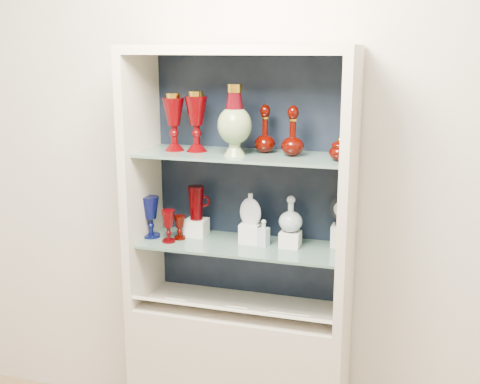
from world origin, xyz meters
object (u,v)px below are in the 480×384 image
(ruby_decanter_a, at_px, (265,126))
(cobalt_goblet, at_px, (151,217))
(pedestal_lamp_left, at_px, (196,122))
(ruby_goblet_tall, at_px, (168,226))
(ruby_decanter_b, at_px, (293,129))
(ruby_goblet_small, at_px, (180,227))
(lidded_bowl, at_px, (340,149))
(enamel_urn, at_px, (235,120))
(ruby_pitcher, at_px, (196,203))
(pedestal_lamp_right, at_px, (174,122))
(clear_round_decanter, at_px, (291,215))
(cameo_medallion, at_px, (341,211))
(flat_flask, at_px, (250,208))
(clear_square_bottle, at_px, (264,233))

(ruby_decanter_a, height_order, cobalt_goblet, ruby_decanter_a)
(pedestal_lamp_left, height_order, cobalt_goblet, pedestal_lamp_left)
(cobalt_goblet, xyz_separation_m, ruby_goblet_tall, (0.11, -0.05, -0.02))
(ruby_decanter_b, bearing_deg, ruby_goblet_small, -177.44)
(ruby_decanter_a, distance_m, lidded_bowl, 0.37)
(enamel_urn, relative_size, ruby_pitcher, 1.90)
(pedestal_lamp_right, height_order, clear_round_decanter, pedestal_lamp_right)
(pedestal_lamp_left, relative_size, cobalt_goblet, 1.37)
(enamel_urn, relative_size, ruby_decanter_b, 1.32)
(ruby_goblet_tall, bearing_deg, ruby_goblet_small, 59.78)
(pedestal_lamp_right, relative_size, ruby_decanter_b, 1.12)
(ruby_decanter_b, xyz_separation_m, cameo_medallion, (0.21, 0.09, -0.37))
(ruby_decanter_a, relative_size, ruby_goblet_tall, 1.59)
(pedestal_lamp_left, distance_m, ruby_decanter_a, 0.31)
(pedestal_lamp_right, bearing_deg, ruby_pitcher, 40.40)
(ruby_decanter_b, height_order, ruby_goblet_small, ruby_decanter_b)
(pedestal_lamp_right, bearing_deg, flat_flask, 5.79)
(enamel_urn, distance_m, cameo_medallion, 0.63)
(enamel_urn, distance_m, flat_flask, 0.42)
(ruby_decanter_b, xyz_separation_m, cobalt_goblet, (-0.67, -0.03, -0.44))
(flat_flask, bearing_deg, ruby_goblet_small, -161.94)
(lidded_bowl, relative_size, ruby_goblet_tall, 0.66)
(ruby_goblet_tall, distance_m, clear_round_decanter, 0.57)
(flat_flask, bearing_deg, enamel_urn, -111.02)
(enamel_urn, relative_size, ruby_goblet_tall, 2.02)
(ruby_decanter_b, relative_size, flat_flask, 1.56)
(cameo_medallion, bearing_deg, cobalt_goblet, -152.01)
(pedestal_lamp_left, bearing_deg, clear_square_bottle, -0.98)
(ruby_pitcher, height_order, clear_round_decanter, ruby_pitcher)
(pedestal_lamp_left, xyz_separation_m, clear_round_decanter, (0.44, 0.02, -0.41))
(cobalt_goblet, bearing_deg, cameo_medallion, 7.73)
(pedestal_lamp_left, bearing_deg, ruby_goblet_tall, -147.48)
(ruby_decanter_b, relative_size, ruby_pitcher, 1.43)
(cobalt_goblet, distance_m, flat_flask, 0.48)
(ruby_decanter_a, xyz_separation_m, ruby_decanter_b, (0.14, -0.05, -0.00))
(ruby_goblet_tall, relative_size, cameo_medallion, 1.13)
(enamel_urn, bearing_deg, ruby_decanter_b, 13.53)
(ruby_pitcher, distance_m, cameo_medallion, 0.68)
(ruby_decanter_b, bearing_deg, ruby_pitcher, 173.58)
(enamel_urn, bearing_deg, pedestal_lamp_right, 171.18)
(pedestal_lamp_left, distance_m, flat_flask, 0.46)
(pedestal_lamp_left, height_order, cameo_medallion, pedestal_lamp_left)
(pedestal_lamp_left, xyz_separation_m, flat_flask, (0.25, 0.03, -0.39))
(ruby_decanter_a, bearing_deg, cobalt_goblet, -171.54)
(ruby_decanter_b, height_order, cameo_medallion, ruby_decanter_b)
(ruby_goblet_tall, relative_size, clear_round_decanter, 0.95)
(ruby_pitcher, bearing_deg, ruby_goblet_tall, -141.55)
(enamel_urn, height_order, flat_flask, enamel_urn)
(ruby_goblet_tall, bearing_deg, cameo_medallion, 12.10)
(ruby_decanter_a, relative_size, cameo_medallion, 1.79)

